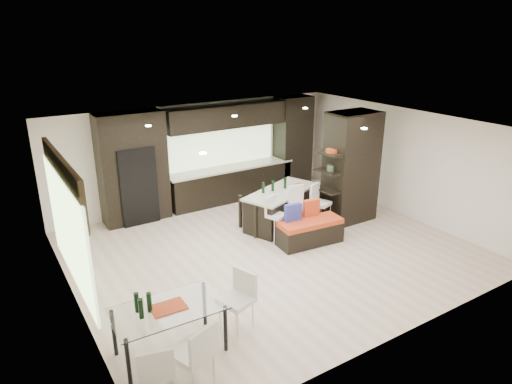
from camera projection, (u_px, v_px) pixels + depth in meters
ground at (271, 250)px, 9.90m from camera, size 8.00×8.00×0.00m
back_wall at (198, 154)px, 12.22m from camera, size 8.00×0.02×2.70m
left_wall at (68, 236)px, 7.43m from camera, size 0.02×7.00×2.70m
right_wall at (403, 162)px, 11.44m from camera, size 0.02×7.00×2.70m
ceiling at (272, 127)px, 8.98m from camera, size 8.00×7.00×0.02m
window_left at (68, 231)px, 7.61m from camera, size 0.04×3.20×1.90m
window_back at (219, 144)px, 12.42m from camera, size 3.40×0.04×1.20m
stone_accent at (63, 179)px, 7.32m from camera, size 0.08×3.00×0.80m
ceiling_spots at (265, 126)px, 9.18m from camera, size 4.00×3.00×0.02m
back_cabinetry at (221, 154)px, 12.21m from camera, size 6.80×0.68×2.70m
refrigerator at (135, 184)px, 11.10m from camera, size 0.90×0.68×1.90m
partition_column at (351, 167)px, 11.06m from camera, size 1.20×0.80×2.70m
kitchen_island at (281, 207)px, 11.07m from camera, size 2.24×1.58×0.86m
stool_left at (276, 224)px, 10.17m from camera, size 0.48×0.48×0.85m
stool_mid at (300, 216)px, 10.46m from camera, size 0.44×0.44×0.94m
stool_right at (320, 211)px, 10.79m from camera, size 0.51×0.51×0.89m
bench at (310, 232)px, 10.09m from camera, size 1.50×0.69×0.56m
floor_vase at (340, 199)px, 11.14m from camera, size 0.47×0.47×1.20m
dining_table at (170, 330)px, 6.65m from camera, size 1.62×0.94×0.77m
chair_near at (192, 357)px, 6.01m from camera, size 0.64×0.64×0.92m
chair_far at (156, 373)px, 5.79m from camera, size 0.55×0.55×0.83m
chair_end at (236, 304)px, 7.19m from camera, size 0.60×0.60×0.88m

